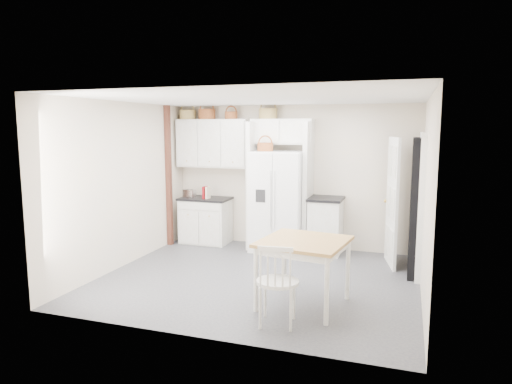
% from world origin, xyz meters
% --- Properties ---
extents(floor, '(4.50, 4.50, 0.00)m').
position_xyz_m(floor, '(0.00, 0.00, 0.00)').
color(floor, '#33333D').
rests_on(floor, ground).
extents(ceiling, '(4.50, 4.50, 0.00)m').
position_xyz_m(ceiling, '(0.00, 0.00, 2.60)').
color(ceiling, white).
rests_on(ceiling, wall_back).
extents(wall_back, '(4.50, 0.00, 4.50)m').
position_xyz_m(wall_back, '(0.00, 2.00, 1.30)').
color(wall_back, beige).
rests_on(wall_back, floor).
extents(wall_left, '(0.00, 4.00, 4.00)m').
position_xyz_m(wall_left, '(-2.25, 0.00, 1.30)').
color(wall_left, beige).
rests_on(wall_left, floor).
extents(wall_right, '(0.00, 4.00, 4.00)m').
position_xyz_m(wall_right, '(2.25, 0.00, 1.30)').
color(wall_right, beige).
rests_on(wall_right, floor).
extents(refrigerator, '(0.92, 0.74, 1.79)m').
position_xyz_m(refrigerator, '(-0.15, 1.61, 0.89)').
color(refrigerator, white).
rests_on(refrigerator, floor).
extents(base_cab_left, '(0.90, 0.57, 0.83)m').
position_xyz_m(base_cab_left, '(-1.62, 1.70, 0.42)').
color(base_cab_left, beige).
rests_on(base_cab_left, floor).
extents(base_cab_right, '(0.54, 0.65, 0.95)m').
position_xyz_m(base_cab_right, '(0.69, 1.70, 0.47)').
color(base_cab_right, beige).
rests_on(base_cab_right, floor).
extents(dining_table, '(1.13, 1.13, 0.83)m').
position_xyz_m(dining_table, '(0.84, -0.77, 0.42)').
color(dining_table, brown).
rests_on(dining_table, floor).
extents(windsor_chair, '(0.54, 0.50, 0.99)m').
position_xyz_m(windsor_chair, '(0.69, -1.41, 0.49)').
color(windsor_chair, beige).
rests_on(windsor_chair, floor).
extents(counter_left, '(0.94, 0.61, 0.04)m').
position_xyz_m(counter_left, '(-1.62, 1.70, 0.85)').
color(counter_left, black).
rests_on(counter_left, base_cab_left).
extents(counter_right, '(0.58, 0.69, 0.04)m').
position_xyz_m(counter_right, '(0.69, 1.70, 0.97)').
color(counter_right, black).
rests_on(counter_right, base_cab_right).
extents(toaster, '(0.25, 0.18, 0.16)m').
position_xyz_m(toaster, '(-1.91, 1.61, 0.95)').
color(toaster, silver).
rests_on(toaster, counter_left).
extents(cookbook_red, '(0.06, 0.16, 0.23)m').
position_xyz_m(cookbook_red, '(-1.59, 1.62, 0.99)').
color(cookbook_red, maroon).
rests_on(cookbook_red, counter_left).
extents(cookbook_cream, '(0.04, 0.15, 0.23)m').
position_xyz_m(cookbook_cream, '(-1.53, 1.62, 0.99)').
color(cookbook_cream, beige).
rests_on(cookbook_cream, counter_left).
extents(basket_upper_a, '(0.31, 0.31, 0.18)m').
position_xyz_m(basket_upper_a, '(-2.03, 1.83, 2.44)').
color(basket_upper_a, olive).
rests_on(basket_upper_a, upper_cabinet).
extents(basket_upper_b, '(0.32, 0.32, 0.19)m').
position_xyz_m(basket_upper_b, '(-1.62, 1.83, 2.44)').
color(basket_upper_b, maroon).
rests_on(basket_upper_b, upper_cabinet).
extents(basket_upper_c, '(0.24, 0.24, 0.14)m').
position_xyz_m(basket_upper_c, '(-1.13, 1.83, 2.42)').
color(basket_upper_c, maroon).
rests_on(basket_upper_c, upper_cabinet).
extents(basket_bridge_a, '(0.33, 0.33, 0.19)m').
position_xyz_m(basket_bridge_a, '(-0.42, 1.83, 2.44)').
color(basket_bridge_a, olive).
rests_on(basket_bridge_a, bridge_cabinet).
extents(basket_fridge_a, '(0.28, 0.28, 0.15)m').
position_xyz_m(basket_fridge_a, '(-0.37, 1.51, 1.86)').
color(basket_fridge_a, maroon).
rests_on(basket_fridge_a, refrigerator).
extents(upper_cabinet, '(1.40, 0.34, 0.90)m').
position_xyz_m(upper_cabinet, '(-1.50, 1.83, 1.90)').
color(upper_cabinet, beige).
rests_on(upper_cabinet, wall_back).
extents(bridge_cabinet, '(1.12, 0.34, 0.45)m').
position_xyz_m(bridge_cabinet, '(-0.15, 1.83, 2.12)').
color(bridge_cabinet, beige).
rests_on(bridge_cabinet, wall_back).
extents(fridge_panel_left, '(0.08, 0.60, 2.30)m').
position_xyz_m(fridge_panel_left, '(-0.66, 1.70, 1.15)').
color(fridge_panel_left, beige).
rests_on(fridge_panel_left, floor).
extents(fridge_panel_right, '(0.08, 0.60, 2.30)m').
position_xyz_m(fridge_panel_right, '(0.36, 1.70, 1.15)').
color(fridge_panel_right, beige).
rests_on(fridge_panel_right, floor).
extents(trim_post, '(0.09, 0.09, 2.60)m').
position_xyz_m(trim_post, '(-2.20, 1.35, 1.30)').
color(trim_post, '#441E12').
rests_on(trim_post, floor).
extents(doorway_void, '(0.18, 0.85, 2.05)m').
position_xyz_m(doorway_void, '(2.16, 1.00, 1.02)').
color(doorway_void, black).
rests_on(doorway_void, floor).
extents(door_slab, '(0.21, 0.79, 2.05)m').
position_xyz_m(door_slab, '(1.80, 1.33, 1.02)').
color(door_slab, white).
rests_on(door_slab, floor).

